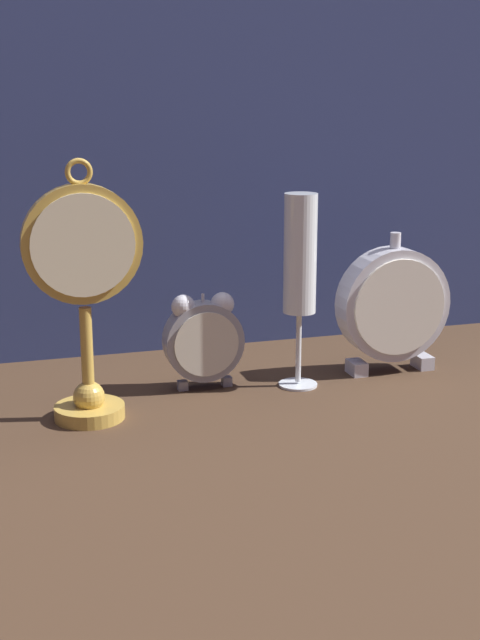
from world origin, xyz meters
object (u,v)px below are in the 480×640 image
object	(u,v)px
alarm_clock_twin_bell	(203,337)
mantel_clock_silver	(393,305)
champagne_flute	(300,266)
pocket_watch_on_stand	(84,295)

from	to	relation	value
alarm_clock_twin_bell	mantel_clock_silver	world-z (taller)	mantel_clock_silver
mantel_clock_silver	champagne_flute	distance (m)	0.15
pocket_watch_on_stand	mantel_clock_silver	world-z (taller)	pocket_watch_on_stand
mantel_clock_silver	champagne_flute	xyz separation A→B (m)	(-0.14, -0.02, 0.06)
pocket_watch_on_stand	mantel_clock_silver	distance (m)	0.42
champagne_flute	alarm_clock_twin_bell	bearing A→B (deg)	167.88
alarm_clock_twin_bell	champagne_flute	size ratio (longest dim) A/B	0.50
alarm_clock_twin_bell	mantel_clock_silver	xyz separation A→B (m)	(0.26, -0.01, 0.02)
alarm_clock_twin_bell	pocket_watch_on_stand	bearing A→B (deg)	-156.86
pocket_watch_on_stand	champagne_flute	size ratio (longest dim) A/B	1.21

